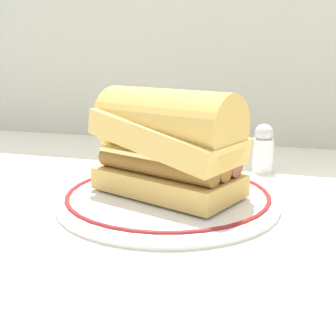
% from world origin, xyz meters
% --- Properties ---
extents(ground_plane, '(1.50, 1.50, 0.00)m').
position_xyz_m(ground_plane, '(0.00, 0.00, 0.00)').
color(ground_plane, '#EEE7CD').
extents(plate, '(0.27, 0.27, 0.01)m').
position_xyz_m(plate, '(-0.01, -0.02, 0.01)').
color(plate, white).
rests_on(plate, ground_plane).
extents(sausage_sandwich, '(0.20, 0.15, 0.12)m').
position_xyz_m(sausage_sandwich, '(-0.01, -0.02, 0.08)').
color(sausage_sandwich, tan).
rests_on(sausage_sandwich, plate).
extents(salt_shaker, '(0.03, 0.03, 0.07)m').
position_xyz_m(salt_shaker, '(0.09, 0.17, 0.04)').
color(salt_shaker, white).
rests_on(salt_shaker, ground_plane).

